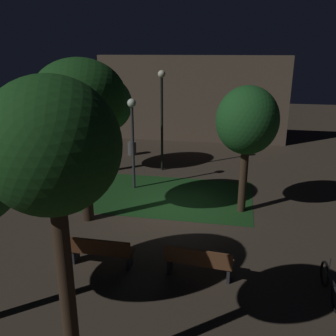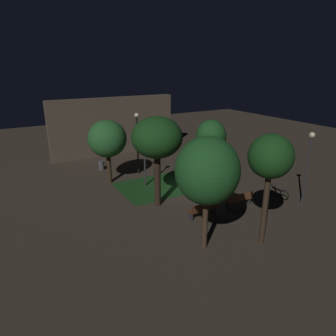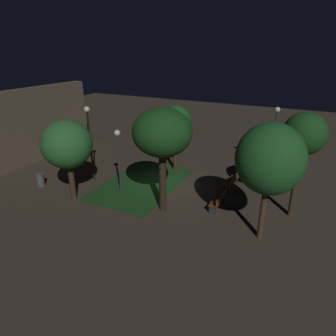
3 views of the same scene
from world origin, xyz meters
name	(u,v)px [view 1 (image 1 of 3)]	position (x,y,z in m)	size (l,w,h in m)	color
ground_plane	(175,208)	(0.00, 0.00, 0.00)	(60.00, 60.00, 0.00)	#3D3328
grass_lawn	(165,195)	(-0.63, 1.21, 0.01)	(7.09, 4.43, 0.01)	#194219
bench_back_row	(101,250)	(-1.36, -4.15, 0.48)	(1.80, 0.48, 0.88)	#512D19
bench_by_lamp	(198,261)	(1.35, -4.15, 0.48)	(1.83, 0.62, 0.88)	brown
tree_lawn_side	(247,121)	(2.47, 0.28, 3.39)	(2.18, 2.18, 4.63)	#38281C
tree_near_wall	(52,151)	(-0.46, -7.77, 4.35)	(2.03, 2.03, 5.46)	#38281C
tree_back_right	(103,105)	(-4.11, 3.73, 3.30)	(2.75, 2.75, 4.67)	#38281C
tree_left_canopy	(80,99)	(-2.87, -1.48, 4.26)	(3.00, 3.00, 5.55)	#2D2116
lamp_post_path_center	(162,105)	(-1.44, 4.46, 3.27)	(0.36, 0.36, 4.86)	black
lamp_post_plaza_west	(132,127)	(-2.12, 1.79, 2.69)	(0.36, 0.36, 3.87)	#333338
trash_bin	(132,148)	(-3.71, 6.84, 0.38)	(0.48, 0.48, 0.76)	#4C4C4C
bicycle	(330,285)	(4.58, -4.38, 0.34)	(0.15, 1.65, 0.93)	black
building_wall_backdrop	(191,99)	(-0.90, 10.98, 2.71)	(12.18, 0.80, 5.43)	brown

